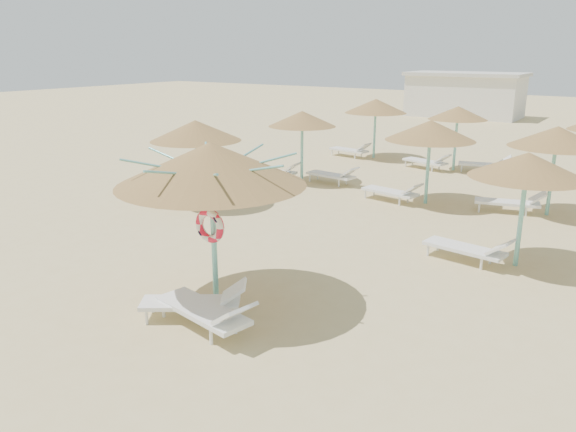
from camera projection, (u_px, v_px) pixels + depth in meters
The scene contains 6 objects.
ground at pixel (226, 300), 11.29m from camera, with size 120.00×120.00×0.00m, color tan.
main_palapa at pixel (211, 164), 10.41m from camera, with size 3.58×3.58×3.21m.
lounger_main_a at pixel (197, 301), 10.45m from camera, with size 1.95×1.59×0.71m.
lounger_main_b at pixel (207, 311), 9.97m from camera, with size 2.28×1.06×0.80m.
palapa_field at pixel (472, 133), 17.78m from camera, with size 20.32×13.48×2.72m.
service_hut at pixel (465, 94), 41.91m from camera, with size 8.40×4.40×3.25m.
Camera 1 is at (6.80, -7.89, 4.83)m, focal length 35.00 mm.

